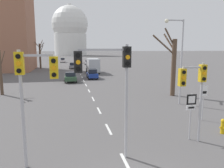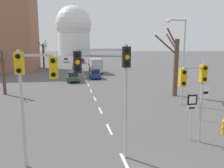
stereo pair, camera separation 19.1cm
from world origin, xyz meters
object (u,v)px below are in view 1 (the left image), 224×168
sedan_far_left (71,77)px  delivery_truck (93,65)px  sedan_near_left (88,62)px  sedan_mid_centre (79,61)px  fire_hydrant (223,126)px  sedan_distant_centre (73,66)px  sedan_near_right (92,74)px  traffic_signal_near_right (195,83)px  traffic_signal_near_left (32,80)px  route_sign_post (191,108)px  street_lamp_right (178,53)px  traffic_signal_centre_tall (111,73)px  speed_limit_sign (204,97)px  sedan_far_right (63,60)px

sedan_far_left → delivery_truck: size_ratio=0.57×
sedan_near_left → sedan_mid_centre: sedan_mid_centre is taller
fire_hydrant → sedan_mid_centre: size_ratio=0.22×
sedan_distant_centre → delivery_truck: delivery_truck is taller
fire_hydrant → sedan_near_right: (-5.23, 27.18, 0.31)m
traffic_signal_near_right → sedan_near_right: (-2.62, 27.93, -2.60)m
traffic_signal_near_left → route_sign_post: bearing=8.7°
delivery_truck → traffic_signal_near_left: bearing=-100.4°
traffic_signal_near_right → sedan_far_left: size_ratio=1.11×
sedan_far_left → sedan_mid_centre: bearing=85.5°
fire_hydrant → sedan_far_left: bearing=110.9°
street_lamp_right → sedan_near_right: street_lamp_right is taller
route_sign_post → sedan_near_left: 60.18m
sedan_distant_centre → delivery_truck: size_ratio=0.57×
sedan_near_left → delivery_truck: bearing=-92.7°
sedan_near_left → sedan_distant_centre: bearing=-111.8°
traffic_signal_centre_tall → sedan_far_left: traffic_signal_centre_tall is taller
traffic_signal_near_right → traffic_signal_centre_tall: bearing=-168.9°
speed_limit_sign → street_lamp_right: size_ratio=0.33×
route_sign_post → sedan_near_left: (-0.50, 60.17, -1.12)m
sedan_far_right → street_lamp_right: bearing=-79.7°
fire_hydrant → sedan_distant_centre: size_ratio=0.24×
speed_limit_sign → sedan_near_left: size_ratio=0.66×
route_sign_post → sedan_far_left: size_ratio=0.68×
route_sign_post → sedan_near_right: bearing=95.6°
sedan_mid_centre → delivery_truck: delivery_truck is taller
sedan_mid_centre → sedan_far_left: sedan_mid_centre is taller
traffic_signal_near_right → delivery_truck: size_ratio=0.63×
speed_limit_sign → sedan_far_right: speed_limit_sign is taller
sedan_near_right → sedan_mid_centre: 41.65m
traffic_signal_near_right → sedan_near_left: 60.58m
route_sign_post → street_lamp_right: bearing=67.5°
traffic_signal_centre_tall → sedan_far_right: 75.27m
sedan_distant_centre → sedan_far_right: bearing=96.5°
delivery_truck → sedan_far_right: bearing=100.7°
traffic_signal_near_left → sedan_far_left: bearing=85.8°
traffic_signal_centre_tall → sedan_distant_centre: bearing=90.8°
speed_limit_sign → sedan_near_left: (-3.34, 57.17, -1.01)m
traffic_signal_near_left → sedan_mid_centre: traffic_signal_near_left is taller
sedan_near_left → sedan_far_left: 36.43m
traffic_signal_near_right → traffic_signal_near_left: traffic_signal_near_left is taller
route_sign_post → delivery_truck: bearing=92.6°
sedan_near_right → sedan_mid_centre: size_ratio=1.02×
traffic_signal_near_left → delivery_truck: 38.04m
sedan_far_left → sedan_far_right: 49.59m
street_lamp_right → sedan_mid_centre: 61.89m
traffic_signal_centre_tall → sedan_near_right: (2.32, 28.90, -3.37)m
street_lamp_right → sedan_distant_centre: (-8.92, 39.40, -4.06)m
route_sign_post → delivery_truck: delivery_truck is taller
speed_limit_sign → sedan_mid_centre: size_ratio=0.61×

